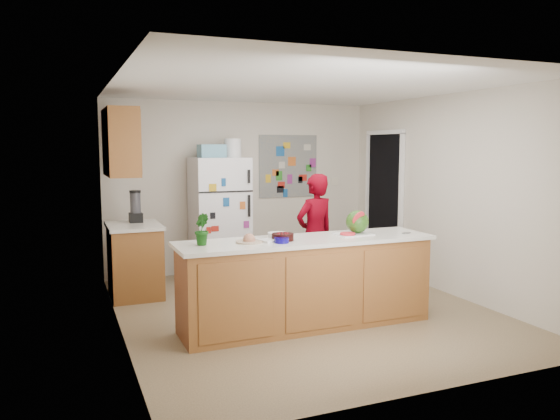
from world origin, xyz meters
name	(u,v)px	position (x,y,z in m)	size (l,w,h in m)	color
floor	(304,311)	(0.00, 0.00, -0.01)	(4.00, 4.50, 0.02)	brown
wall_back	(241,187)	(0.00, 2.26, 1.25)	(4.00, 0.02, 2.50)	beige
wall_left	(116,209)	(-2.01, 0.00, 1.25)	(0.02, 4.50, 2.50)	beige
wall_right	(451,195)	(2.01, 0.00, 1.25)	(0.02, 4.50, 2.50)	beige
ceiling	(305,85)	(0.00, 0.00, 2.51)	(4.00, 4.50, 0.02)	white
doorway	(385,202)	(1.99, 1.45, 1.02)	(0.03, 0.85, 2.04)	black
peninsula_base	(306,284)	(-0.20, -0.50, 0.44)	(2.60, 0.62, 0.88)	brown
peninsula_top	(307,240)	(-0.20, -0.50, 0.90)	(2.68, 0.70, 0.04)	silver
side_counter_base	(135,262)	(-1.69, 1.35, 0.43)	(0.60, 0.80, 0.86)	brown
side_counter_top	(134,226)	(-1.69, 1.35, 0.88)	(0.64, 0.84, 0.04)	silver
upper_cabinets	(120,142)	(-1.82, 1.30, 1.90)	(0.35, 1.00, 0.80)	brown
refrigerator	(219,218)	(-0.45, 1.88, 0.85)	(0.75, 0.70, 1.70)	silver
fridge_top_bin	(212,151)	(-0.55, 1.88, 1.79)	(0.35, 0.28, 0.18)	#5999B2
photo_collage	(288,166)	(0.75, 2.24, 1.55)	(0.95, 0.01, 0.95)	slate
person	(315,235)	(0.41, 0.57, 0.76)	(0.55, 0.36, 1.52)	#5F000C
blender_appliance	(136,207)	(-1.64, 1.52, 1.09)	(0.13, 0.13, 0.38)	black
cutting_board	(353,234)	(0.36, -0.47, 0.93)	(0.37, 0.28, 0.01)	white
watermelon	(357,222)	(0.42, -0.45, 1.05)	(0.24, 0.24, 0.24)	#23500C
watermelon_slice	(348,234)	(0.26, -0.52, 0.94)	(0.16, 0.16, 0.02)	red
cherry_bowl	(283,237)	(-0.47, -0.52, 0.96)	(0.22, 0.22, 0.07)	black
white_bowl	(277,235)	(-0.47, -0.38, 0.95)	(0.20, 0.20, 0.06)	white
cobalt_bowl	(282,240)	(-0.53, -0.64, 0.95)	(0.14, 0.14, 0.05)	#0C0468
plate	(249,242)	(-0.82, -0.50, 0.93)	(0.26, 0.26, 0.02)	#BCAE94
paper_towel	(270,240)	(-0.61, -0.52, 0.93)	(0.20, 0.17, 0.02)	silver
keys	(406,233)	(0.93, -0.61, 0.93)	(0.10, 0.04, 0.01)	slate
potted_plant	(201,229)	(-1.28, -0.45, 1.07)	(0.16, 0.13, 0.30)	#144214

